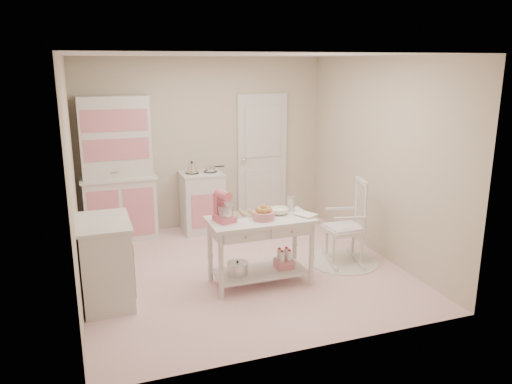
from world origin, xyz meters
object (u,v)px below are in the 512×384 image
rocking_chair (345,221)px  stand_mixer (224,207)px  work_table (260,251)px  hutch (118,169)px  bread_basket (264,216)px  stove (202,202)px  base_cabinet (106,262)px

rocking_chair → stand_mixer: size_ratio=3.24×
rocking_chair → work_table: bearing=-156.1°
hutch → work_table: hutch is taller
hutch → rocking_chair: 3.26m
hutch → bread_basket: 2.59m
stove → stand_mixer: stand_mixer is taller
hutch → base_cabinet: bearing=-98.9°
rocking_chair → hutch: bearing=157.3°
stove → rocking_chair: size_ratio=0.84×
base_cabinet → bread_basket: 1.78m
base_cabinet → hutch: bearing=81.1°
hutch → stand_mixer: size_ratio=6.12×
bread_basket → base_cabinet: bearing=174.5°
base_cabinet → bread_basket: base_cabinet is taller
stand_mixer → bread_basket: (0.44, -0.07, -0.12)m
base_cabinet → rocking_chair: 2.95m
stand_mixer → base_cabinet: bearing=158.5°
rocking_chair → bread_basket: (-1.22, -0.30, 0.30)m
bread_basket → stove: bearing=95.9°
stove → stand_mixer: 2.11m
bread_basket → rocking_chair: bearing=13.8°
stove → rocking_chair: (1.43, -1.81, 0.09)m
stove → base_cabinet: 2.46m
base_cabinet → stand_mixer: bearing=-4.3°
rocking_chair → stand_mixer: 1.72m
base_cabinet → rocking_chair: (2.95, 0.13, 0.09)m
hutch → stove: (1.20, -0.05, -0.58)m
hutch → stove: 1.33m
stand_mixer → stove: bearing=66.6°
base_cabinet → stand_mixer: stand_mixer is taller
stand_mixer → bread_basket: stand_mixer is taller
base_cabinet → stove: bearing=52.1°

